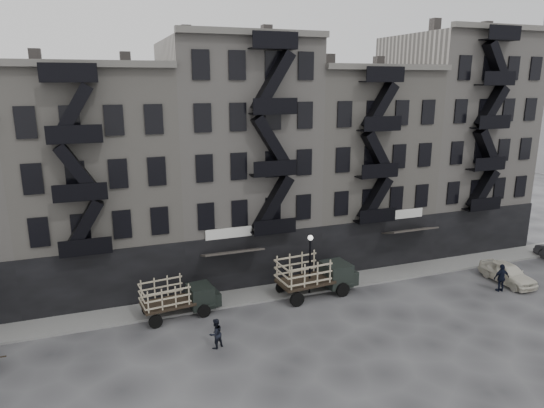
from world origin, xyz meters
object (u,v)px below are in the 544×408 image
object	(u,v)px
stake_truck_east	(315,273)
pedestrian_mid	(216,334)
stake_truck_west	(178,295)
car_east	(508,273)
policeman	(501,278)

from	to	relation	value
stake_truck_east	pedestrian_mid	bearing A→B (deg)	-156.51
stake_truck_west	car_east	distance (m)	23.46
car_east	pedestrian_mid	distance (m)	22.02
stake_truck_east	policeman	world-z (taller)	stake_truck_east
pedestrian_mid	policeman	xyz separation A→B (m)	(20.40, 0.37, 0.14)
car_east	policeman	world-z (taller)	policeman
car_east	pedestrian_mid	world-z (taller)	pedestrian_mid
policeman	stake_truck_east	bearing A→B (deg)	-9.83
car_east	stake_truck_east	bearing A→B (deg)	168.32
stake_truck_west	car_east	size ratio (longest dim) A/B	1.14
stake_truck_west	policeman	xyz separation A→B (m)	(21.66, -4.10, -0.39)
stake_truck_east	stake_truck_west	bearing A→B (deg)	174.28
stake_truck_east	policeman	bearing A→B (deg)	-22.64
stake_truck_west	pedestrian_mid	size ratio (longest dim) A/B	2.92
pedestrian_mid	policeman	distance (m)	20.40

